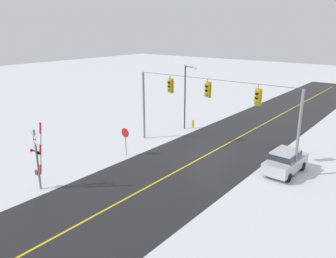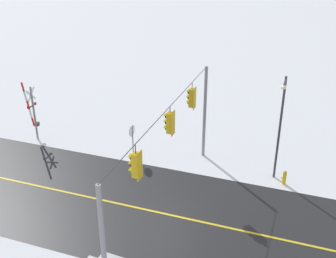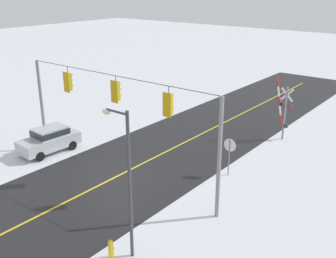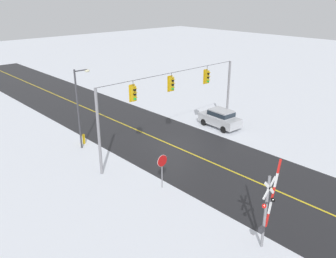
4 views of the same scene
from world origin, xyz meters
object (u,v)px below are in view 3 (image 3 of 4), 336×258
Objects in this scene: streetlamp_near at (125,172)px; fire_hydrant at (111,248)px; stop_sign at (230,149)px; railroad_crossing at (284,110)px; parked_car_silver at (50,139)px.

fire_hydrant is (0.39, 0.66, -3.45)m from streetlamp_near.
fire_hydrant is at bearing 59.46° from streetlamp_near.
stop_sign is 7.68m from railroad_crossing.
railroad_crossing is 17.60m from fire_hydrant.
parked_car_silver is 13.08m from streetlamp_near.
stop_sign is at bearing 89.41° from railroad_crossing.
stop_sign reaches higher than parked_car_silver.
parked_car_silver is 4.87× the size of fire_hydrant.
streetlamp_near is (-0.37, 16.84, 1.64)m from railroad_crossing.
streetlamp_near reaches higher than parked_car_silver.
stop_sign is 2.67× the size of fire_hydrant.
railroad_crossing is at bearing -88.75° from streetlamp_near.
railroad_crossing reaches higher than parked_car_silver.
parked_car_silver reaches higher than fire_hydrant.
parked_car_silver is at bearing 46.67° from railroad_crossing.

